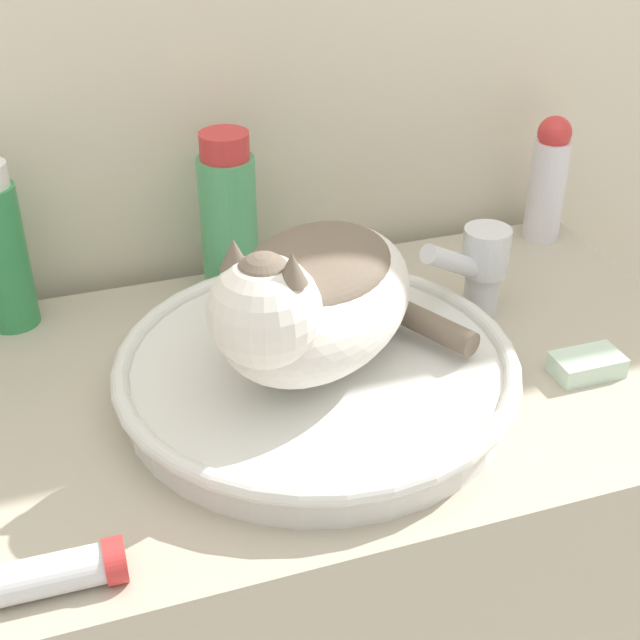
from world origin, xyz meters
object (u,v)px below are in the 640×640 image
(lotion_bottle_white, at_px, (548,179))
(soap_bar, at_px, (587,365))
(shampoo_bottle_tall, at_px, (0,250))
(faucet, at_px, (480,265))
(cream_tube, at_px, (46,576))
(mouthwash_bottle, at_px, (225,217))
(cat, at_px, (310,296))

(lotion_bottle_white, distance_m, soap_bar, 0.35)
(shampoo_bottle_tall, relative_size, lotion_bottle_white, 1.15)
(faucet, xyz_separation_m, lotion_bottle_white, (0.19, 0.16, 0.02))
(faucet, distance_m, lotion_bottle_white, 0.25)
(cream_tube, bearing_deg, soap_bar, 12.06)
(soap_bar, bearing_deg, faucet, 110.87)
(mouthwash_bottle, distance_m, soap_bar, 0.47)
(soap_bar, bearing_deg, cat, 170.36)
(faucet, bearing_deg, soap_bar, 89.78)
(lotion_bottle_white, height_order, mouthwash_bottle, mouthwash_bottle)
(soap_bar, bearing_deg, cream_tube, -167.94)
(shampoo_bottle_tall, relative_size, soap_bar, 2.65)
(lotion_bottle_white, bearing_deg, cat, -148.68)
(cream_tube, bearing_deg, cat, 31.98)
(faucet, bearing_deg, cat, 1.50)
(cat, bearing_deg, cream_tube, -13.14)
(faucet, relative_size, lotion_bottle_white, 0.74)
(shampoo_bottle_tall, bearing_deg, cat, -41.91)
(mouthwash_bottle, xyz_separation_m, cream_tube, (-0.26, -0.45, -0.08))
(faucet, height_order, cream_tube, faucet)
(faucet, bearing_deg, mouthwash_bottle, -51.67)
(mouthwash_bottle, bearing_deg, cream_tube, -120.47)
(lotion_bottle_white, distance_m, cream_tube, 0.86)
(mouthwash_bottle, relative_size, soap_bar, 2.70)
(shampoo_bottle_tall, distance_m, soap_bar, 0.69)
(soap_bar, bearing_deg, shampoo_bottle_tall, 152.24)
(cat, distance_m, cream_tube, 0.36)
(cat, height_order, mouthwash_bottle, cat)
(shampoo_bottle_tall, relative_size, mouthwash_bottle, 0.98)
(mouthwash_bottle, height_order, soap_bar, mouthwash_bottle)
(cat, xyz_separation_m, shampoo_bottle_tall, (-0.30, 0.27, -0.03))
(shampoo_bottle_tall, bearing_deg, faucet, -16.58)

